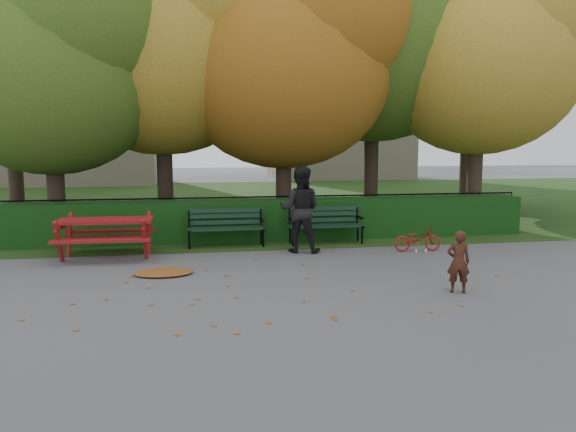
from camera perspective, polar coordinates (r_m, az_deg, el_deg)
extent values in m
plane|color=slate|center=(9.93, 2.68, -6.72)|extent=(90.00, 90.00, 0.00)
plane|color=#1C3111|center=(23.61, -4.80, 1.58)|extent=(90.00, 90.00, 0.00)
cube|color=#C1B394|center=(36.40, -21.57, 15.00)|extent=(10.00, 7.00, 15.00)
cube|color=#C1B394|center=(38.89, 5.25, 12.75)|extent=(9.00, 6.00, 12.00)
cube|color=black|center=(14.18, -1.30, -0.35)|extent=(13.00, 0.90, 1.00)
cube|color=black|center=(15.02, -1.76, -1.52)|extent=(14.00, 0.04, 0.04)
cube|color=black|center=(14.91, -1.78, 1.97)|extent=(14.00, 0.04, 0.04)
cylinder|color=black|center=(15.44, -26.38, -0.49)|extent=(0.03, 0.03, 1.00)
cylinder|color=black|center=(14.84, -13.31, -0.20)|extent=(0.03, 0.03, 1.00)
cylinder|color=black|center=(14.96, -1.77, 0.07)|extent=(0.03, 0.03, 1.00)
cylinder|color=black|center=(15.67, 9.15, 0.31)|extent=(0.03, 0.03, 1.00)
cylinder|color=black|center=(17.14, 20.28, 0.55)|extent=(0.03, 0.03, 1.00)
cylinder|color=#31221C|center=(15.60, -22.52, 2.80)|extent=(0.44, 0.44, 2.62)
ellipsoid|color=#2C4E16|center=(15.65, -23.05, 13.12)|extent=(5.60, 5.60, 5.04)
sphere|color=#2C4E16|center=(14.97, -20.08, 18.42)|extent=(4.20, 4.20, 4.20)
cylinder|color=#31221C|center=(16.42, -12.39, 4.33)|extent=(0.44, 0.44, 3.15)
ellipsoid|color=#8D6019|center=(16.59, -12.74, 16.04)|extent=(6.40, 6.40, 5.76)
cylinder|color=#31221C|center=(15.84, -0.46, 3.75)|extent=(0.44, 0.44, 2.80)
ellipsoid|color=brown|center=(15.92, -0.47, 14.59)|extent=(6.00, 6.00, 5.40)
sphere|color=brown|center=(15.64, 4.05, 19.72)|extent=(4.50, 4.50, 4.50)
cylinder|color=#31221C|center=(17.81, 8.44, 5.22)|extent=(0.44, 0.44, 3.50)
ellipsoid|color=#2C4E16|center=(18.06, 8.68, 17.19)|extent=(6.80, 6.80, 6.12)
cylinder|color=#31221C|center=(17.52, 18.42, 4.02)|extent=(0.44, 0.44, 2.97)
ellipsoid|color=#8D6019|center=(17.63, 18.86, 14.41)|extent=(5.80, 5.80, 5.22)
sphere|color=#8D6019|center=(17.74, 23.27, 18.44)|extent=(4.35, 4.35, 4.35)
cylinder|color=#31221C|center=(19.65, -25.97, 4.50)|extent=(0.44, 0.44, 3.32)
ellipsoid|color=brown|center=(19.83, -26.58, 14.82)|extent=(6.60, 6.60, 5.94)
cylinder|color=#31221C|center=(21.89, 17.62, 4.91)|extent=(0.44, 0.44, 3.15)
ellipsoid|color=#2C4E16|center=(22.01, 17.97, 13.71)|extent=(6.00, 6.00, 5.40)
sphere|color=#2C4E16|center=(22.07, 21.60, 17.08)|extent=(4.50, 4.50, 4.50)
cube|color=black|center=(12.99, -6.26, -1.39)|extent=(1.80, 0.12, 0.04)
cube|color=black|center=(13.16, -6.31, -1.27)|extent=(1.80, 0.12, 0.04)
cube|color=black|center=(13.34, -6.36, -1.15)|extent=(1.80, 0.12, 0.04)
cube|color=black|center=(13.41, -6.39, -0.63)|extent=(1.80, 0.05, 0.10)
cube|color=black|center=(13.39, -6.40, 0.01)|extent=(1.80, 0.05, 0.10)
cube|color=black|center=(13.38, -6.41, 0.56)|extent=(1.80, 0.05, 0.10)
cube|color=black|center=(13.14, -10.01, -1.44)|extent=(0.05, 0.55, 0.06)
cube|color=black|center=(13.37, -10.03, -0.31)|extent=(0.05, 0.05, 0.41)
cylinder|color=black|center=(13.00, -9.99, -2.43)|extent=(0.05, 0.05, 0.44)
cylinder|color=black|center=(13.35, -9.99, -2.17)|extent=(0.05, 0.05, 0.44)
cube|color=black|center=(13.13, -10.03, -0.57)|extent=(0.05, 0.45, 0.04)
cube|color=black|center=(13.25, -2.64, -1.26)|extent=(0.05, 0.55, 0.06)
cube|color=black|center=(13.48, -2.79, -0.14)|extent=(0.05, 0.05, 0.41)
cylinder|color=black|center=(13.10, -2.53, -2.25)|extent=(0.05, 0.05, 0.44)
cylinder|color=black|center=(13.45, -2.73, -1.99)|extent=(0.05, 0.05, 0.44)
cube|color=black|center=(13.24, -2.65, -0.39)|extent=(0.05, 0.45, 0.04)
cube|color=black|center=(13.35, 4.07, -1.11)|extent=(1.80, 0.12, 0.04)
cube|color=black|center=(13.53, 3.89, -1.00)|extent=(1.80, 0.12, 0.04)
cube|color=black|center=(13.70, 3.71, -0.89)|extent=(1.80, 0.12, 0.04)
cube|color=black|center=(13.77, 3.62, -0.39)|extent=(1.80, 0.05, 0.10)
cube|color=black|center=(13.75, 3.63, 0.23)|extent=(1.80, 0.05, 0.10)
cube|color=black|center=(13.74, 3.63, 0.77)|extent=(1.80, 0.05, 0.10)
cube|color=black|center=(13.35, 0.34, -1.18)|extent=(0.05, 0.55, 0.06)
cube|color=black|center=(13.58, 0.14, -0.08)|extent=(0.05, 0.05, 0.41)
cylinder|color=black|center=(13.21, 0.48, -2.16)|extent=(0.05, 0.05, 0.44)
cylinder|color=black|center=(13.56, 0.21, -1.91)|extent=(0.05, 0.05, 0.44)
cube|color=black|center=(13.34, 0.33, -0.32)|extent=(0.05, 0.45, 0.04)
cube|color=black|center=(13.76, 7.33, -0.99)|extent=(0.05, 0.55, 0.06)
cube|color=black|center=(13.98, 7.01, 0.09)|extent=(0.05, 0.05, 0.41)
cylinder|color=black|center=(13.62, 7.54, -1.93)|extent=(0.05, 0.05, 0.44)
cylinder|color=black|center=(13.96, 7.09, -1.69)|extent=(0.05, 0.05, 0.44)
cube|color=black|center=(13.75, 7.32, -0.15)|extent=(0.05, 0.45, 0.04)
cube|color=maroon|center=(12.45, -18.06, -0.43)|extent=(1.96, 0.84, 0.06)
cube|color=maroon|center=(11.86, -18.48, -2.41)|extent=(1.95, 0.30, 0.05)
cube|color=maroon|center=(13.13, -17.57, -1.44)|extent=(1.95, 0.30, 0.05)
cube|color=maroon|center=(12.19, -22.27, -2.53)|extent=(0.07, 0.56, 0.95)
cube|color=maroon|center=(13.13, -21.31, -1.80)|extent=(0.07, 0.56, 0.95)
cube|color=maroon|center=(12.62, -21.83, -0.89)|extent=(0.09, 1.46, 0.06)
cube|color=maroon|center=(11.92, -14.34, -2.42)|extent=(0.07, 0.56, 0.95)
cube|color=maroon|center=(12.87, -13.95, -1.68)|extent=(0.07, 0.56, 0.95)
cube|color=maroon|center=(12.35, -14.18, -0.75)|extent=(0.09, 1.46, 0.06)
cube|color=maroon|center=(12.50, -17.99, -2.10)|extent=(1.73, 0.09, 0.06)
ellipsoid|color=brown|center=(10.73, -12.54, -5.61)|extent=(1.29, 1.09, 0.08)
imported|color=#3E1E14|center=(9.55, 16.93, -4.47)|extent=(0.43, 0.34, 1.02)
imported|color=black|center=(12.44, 1.24, 0.68)|extent=(1.12, 0.99, 1.92)
imported|color=#AA0F12|center=(12.95, 13.02, -2.28)|extent=(1.08, 0.41, 0.56)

